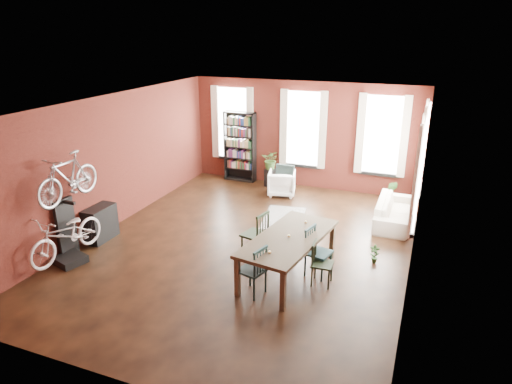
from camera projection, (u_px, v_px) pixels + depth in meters
The scene contains 19 objects.
room at pixel (267, 149), 10.04m from camera, with size 9.00×9.04×3.22m.
dining_table at pixel (288, 256), 8.98m from camera, with size 1.11×2.45×0.84m, color #463A2A.
dining_chair_a at pixel (252, 270), 8.33m from camera, with size 0.45×0.45×0.97m, color #183434.
dining_chair_b at pixel (255, 234), 9.67m from camera, with size 0.48×0.48×1.04m, color black.
dining_chair_c at pixel (322, 264), 8.66m from camera, with size 0.40×0.40×0.86m, color black.
dining_chair_d at pixel (318, 252), 8.96m from camera, with size 0.46×0.46×0.99m, color #1C3B3E.
bookshelf at pixel (240, 147), 14.39m from camera, with size 1.00×0.32×2.20m, color black.
white_armchair at pixel (282, 182), 13.33m from camera, with size 0.76×0.72×0.79m, color white.
cream_sofa at pixel (395, 207), 11.43m from camera, with size 2.08×0.61×0.81m, color beige.
striped_rug at pixel (284, 218), 11.81m from camera, with size 1.00×1.60×0.01m, color black.
bike_trainer at pixel (70, 260), 9.55m from camera, with size 0.54×0.54×0.16m, color black.
bike_wall_rack at pixel (66, 228), 9.68m from camera, with size 0.16×0.60×1.30m, color black.
console_table at pixel (100, 223), 10.52m from camera, with size 0.40×0.80×0.80m, color black.
plant_stand at pixel (270, 177), 14.11m from camera, with size 0.28×0.28×0.55m, color black.
plant_by_sofa at pixel (390, 198), 12.80m from camera, with size 0.36×0.65×0.29m, color #2E5F26.
plant_small at pixel (374, 260), 9.56m from camera, with size 0.21×0.40×0.14m, color #274F1F.
bicycle_floor at pixel (64, 215), 9.22m from camera, with size 0.65×0.98×1.86m, color silver.
bicycle_hung at pixel (66, 162), 9.09m from camera, with size 0.47×1.00×1.66m, color #A5A8AD.
plant_on_stand at pixel (271, 162), 13.92m from camera, with size 0.54×0.60×0.47m, color #365A24.
Camera 1 is at (3.59, -8.55, 4.67)m, focal length 32.00 mm.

